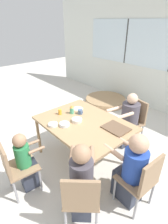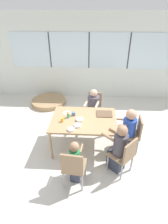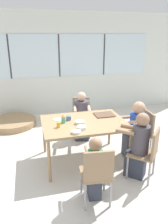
% 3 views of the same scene
% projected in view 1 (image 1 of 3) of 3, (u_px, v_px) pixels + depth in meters
% --- Properties ---
extents(ground_plane, '(16.00, 16.00, 0.00)m').
position_uv_depth(ground_plane, '(84.00, 159.00, 3.10)').
color(ground_plane, beige).
extents(dining_table, '(1.44, 1.06, 0.76)m').
position_uv_depth(dining_table, '(84.00, 125.00, 2.77)').
color(dining_table, tan).
rests_on(dining_table, ground_plane).
extents(chair_for_woman_green_shirt, '(0.42, 0.42, 0.86)m').
position_uv_depth(chair_for_woman_green_shirt, '(143.00, 179.00, 2.07)').
color(chair_for_woman_green_shirt, '#937556').
rests_on(chair_for_woman_green_shirt, ground_plane).
extents(chair_for_man_blue_shirt, '(0.47, 0.47, 0.86)m').
position_uv_depth(chair_for_man_blue_shirt, '(135.00, 118.00, 3.37)').
color(chair_for_man_blue_shirt, '#937556').
rests_on(chair_for_man_blue_shirt, ground_plane).
extents(chair_for_man_teal_shirt, '(0.57, 0.57, 0.86)m').
position_uv_depth(chair_for_man_teal_shirt, '(81.00, 197.00, 1.86)').
color(chair_for_man_teal_shirt, '#937556').
rests_on(chair_for_man_teal_shirt, ground_plane).
extents(chair_for_toddler, '(0.44, 0.44, 0.86)m').
position_uv_depth(chair_for_toddler, '(14.00, 165.00, 2.28)').
color(chair_for_toddler, '#937556').
rests_on(chair_for_toddler, ground_plane).
extents(person_woman_green_shirt, '(0.56, 0.34, 1.06)m').
position_uv_depth(person_woman_green_shirt, '(131.00, 172.00, 2.19)').
color(person_woman_green_shirt, '#333847').
rests_on(person_woman_green_shirt, ground_plane).
extents(person_man_blue_shirt, '(0.43, 0.64, 1.04)m').
position_uv_depth(person_man_blue_shirt, '(128.00, 122.00, 3.31)').
color(person_man_blue_shirt, '#333847').
rests_on(person_man_blue_shirt, ground_plane).
extents(person_man_teal_shirt, '(0.52, 0.51, 1.09)m').
position_uv_depth(person_man_teal_shirt, '(82.00, 185.00, 2.00)').
color(person_man_teal_shirt, '#333847').
rests_on(person_man_teal_shirt, ground_plane).
extents(person_toddler, '(0.24, 0.39, 0.93)m').
position_uv_depth(person_toddler, '(26.00, 163.00, 2.38)').
color(person_toddler, '#333847').
rests_on(person_toddler, ground_plane).
extents(food_tray_dark, '(0.36, 0.29, 0.02)m').
position_uv_depth(food_tray_dark, '(116.00, 128.00, 2.57)').
color(food_tray_dark, brown).
rests_on(food_tray_dark, dining_table).
extents(coffee_mug, '(0.09, 0.08, 0.08)m').
position_uv_depth(coffee_mug, '(80.00, 112.00, 2.97)').
color(coffee_mug, slate).
rests_on(coffee_mug, dining_table).
extents(sippy_cup, '(0.07, 0.07, 0.15)m').
position_uv_depth(sippy_cup, '(72.00, 109.00, 2.96)').
color(sippy_cup, '#4CA57F').
rests_on(sippy_cup, dining_table).
extents(juice_glass, '(0.06, 0.06, 0.09)m').
position_uv_depth(juice_glass, '(60.00, 112.00, 2.95)').
color(juice_glass, gold).
rests_on(juice_glass, dining_table).
extents(bowl_white_shallow, '(0.15, 0.15, 0.05)m').
position_uv_depth(bowl_white_shallow, '(64.00, 124.00, 2.64)').
color(bowl_white_shallow, silver).
rests_on(bowl_white_shallow, dining_table).
extents(bowl_cereal, '(0.14, 0.14, 0.04)m').
position_uv_depth(bowl_cereal, '(53.00, 125.00, 2.64)').
color(bowl_cereal, white).
rests_on(bowl_cereal, dining_table).
extents(bowl_fruit, '(0.17, 0.17, 0.05)m').
position_uv_depth(bowl_fruit, '(77.00, 120.00, 2.75)').
color(bowl_fruit, silver).
rests_on(bowl_fruit, dining_table).
extents(plate_tortillas, '(0.19, 0.19, 0.01)m').
position_uv_depth(plate_tortillas, '(78.00, 109.00, 3.15)').
color(plate_tortillas, beige).
rests_on(plate_tortillas, dining_table).
extents(folded_table_stack, '(1.17, 1.17, 0.15)m').
position_uv_depth(folded_table_stack, '(105.00, 100.00, 5.15)').
color(folded_table_stack, tan).
rests_on(folded_table_stack, ground_plane).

